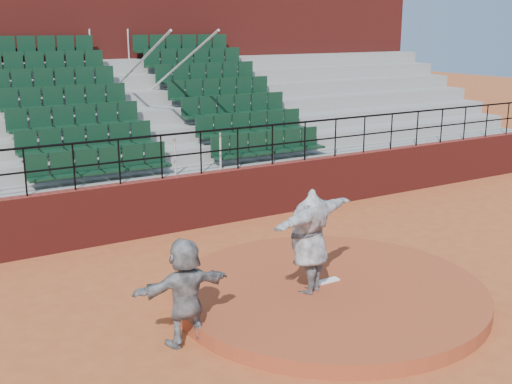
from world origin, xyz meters
The scene contains 9 objects.
ground centered at (0.00, 0.00, 0.00)m, with size 90.00×90.00×0.00m, color #AD5027.
pitchers_mound centered at (0.00, 0.00, 0.12)m, with size 5.50×5.50×0.25m, color #9D4123.
pitching_rubber centered at (0.00, 0.15, 0.27)m, with size 0.60×0.15×0.03m, color white.
boundary_wall centered at (0.00, 5.00, 0.65)m, with size 24.00×0.30×1.30m, color maroon.
wall_railing centered at (0.00, 5.00, 2.03)m, with size 24.04×0.05×1.03m.
seating_deck centered at (0.00, 8.65, 1.44)m, with size 24.00×5.97×4.63m.
press_box_facade centered at (0.00, 12.60, 3.55)m, with size 24.00×3.00×7.10m, color maroon.
pitcher centered at (-0.48, -0.03, 1.17)m, with size 2.25×0.61×1.83m, color black.
fielder centered at (-2.87, -0.17, 0.84)m, with size 1.55×0.49×1.68m, color black.
Camera 1 is at (-6.59, -8.34, 4.71)m, focal length 45.00 mm.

